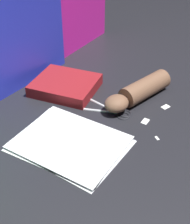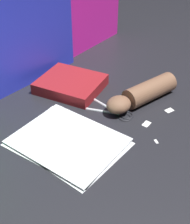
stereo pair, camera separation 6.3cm
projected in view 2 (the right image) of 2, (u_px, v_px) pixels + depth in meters
The scene contains 10 objects.
ground_plane at pixel (90, 128), 0.97m from camera, with size 6.00×6.00×0.00m, color black.
backdrop_panel_center at pixel (2, 35), 1.01m from camera, with size 0.62×0.09×0.44m.
backdrop_panel_right at pixel (53, 17), 1.18m from camera, with size 0.88×0.06×0.41m.
paper_stack at pixel (68, 141), 0.91m from camera, with size 0.26×0.32×0.01m.
book_closed at pixel (71, 84), 1.14m from camera, with size 0.22×0.24×0.04m.
scissors at pixel (116, 112), 1.03m from camera, with size 0.08×0.18×0.01m.
hand_forearm at pixel (142, 94), 1.06m from camera, with size 0.29×0.16×0.07m.
paper_scrap_near at pixel (146, 124), 0.98m from camera, with size 0.03×0.02×0.00m.
paper_scrap_mid at pixel (169, 110), 1.04m from camera, with size 0.03×0.03×0.00m.
paper_scrap_far at pixel (156, 141), 0.91m from camera, with size 0.02×0.02×0.00m.
Camera 2 is at (-0.61, -0.44, 0.61)m, focal length 50.00 mm.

